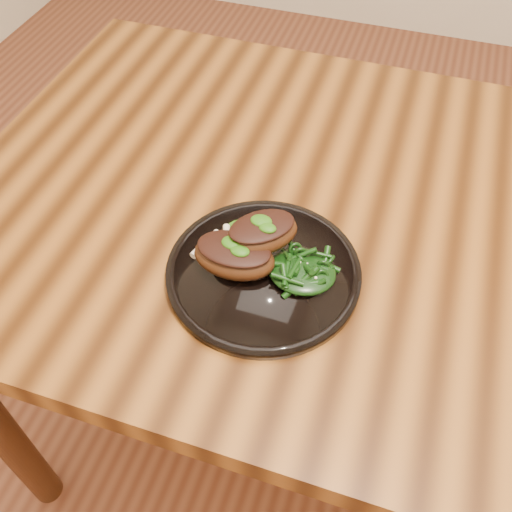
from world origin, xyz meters
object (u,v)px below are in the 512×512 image
Objects in this scene: plate at (263,272)px; greens_heap at (302,268)px; lamb_chop_front at (234,255)px; desk at (479,279)px.

plate is 2.90× the size of greens_heap.
lamb_chop_front is 1.30× the size of greens_heap.
desk is 18.19× the size of greens_heap.
plate is at bearing -151.45° from desk.
desk is 14.03× the size of lamb_chop_front.
greens_heap is (0.09, 0.01, -0.01)m from lamb_chop_front.
lamb_chop_front is 0.09m from greens_heap.
lamb_chop_front is (-0.33, -0.17, 0.12)m from desk.
lamb_chop_front is at bearing -166.54° from plate.
desk is 0.31m from greens_heap.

